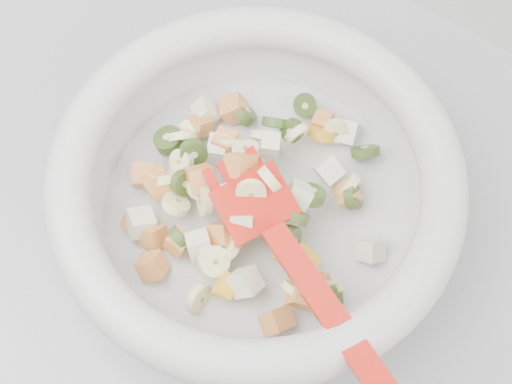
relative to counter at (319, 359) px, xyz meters
The scene contains 2 objects.
counter is the anchor object (origin of this frame).
mixing_bowl 0.51m from the counter, 165.77° to the right, with size 0.40×0.36×0.11m.
Camera 1 is at (0.06, 1.20, 1.51)m, focal length 50.00 mm.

